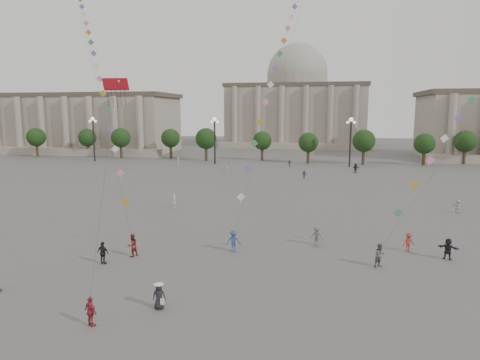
# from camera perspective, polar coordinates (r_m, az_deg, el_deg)

# --- Properties ---
(ground) EXTENTS (360.00, 360.00, 0.00)m
(ground) POSITION_cam_1_polar(r_m,az_deg,el_deg) (28.75, -8.17, -15.28)
(ground) COLOR #514E4C
(ground) RESTS_ON ground
(hall_west) EXTENTS (84.00, 26.22, 17.20)m
(hall_west) POSITION_cam_1_polar(r_m,az_deg,el_deg) (145.20, -24.74, 6.91)
(hall_west) COLOR gray
(hall_west) RESTS_ON ground
(hall_central) EXTENTS (48.30, 34.30, 35.50)m
(hall_central) POSITION_cam_1_polar(r_m,az_deg,el_deg) (154.22, 7.53, 9.89)
(hall_central) COLOR gray
(hall_central) RESTS_ON ground
(tree_row) EXTENTS (137.12, 5.12, 8.00)m
(tree_row) POSITION_cam_1_polar(r_m,az_deg,el_deg) (103.30, 5.84, 5.46)
(tree_row) COLOR #35251A
(tree_row) RESTS_ON ground
(lamp_post_far_west) EXTENTS (2.00, 0.90, 10.65)m
(lamp_post_far_west) POSITION_cam_1_polar(r_m,az_deg,el_deg) (108.97, -18.99, 6.23)
(lamp_post_far_west) COLOR #262628
(lamp_post_far_west) RESTS_ON ground
(lamp_post_mid_west) EXTENTS (2.00, 0.90, 10.65)m
(lamp_post_mid_west) POSITION_cam_1_polar(r_m,az_deg,el_deg) (97.75, -3.40, 6.44)
(lamp_post_mid_west) COLOR #262628
(lamp_post_mid_west) RESTS_ON ground
(lamp_post_mid_east) EXTENTS (2.00, 0.90, 10.65)m
(lamp_post_mid_east) POSITION_cam_1_polar(r_m,az_deg,el_deg) (95.06, 14.53, 6.09)
(lamp_post_mid_east) COLOR #262628
(lamp_post_mid_east) RESTS_ON ground
(person_crowd_0) EXTENTS (0.98, 0.79, 1.55)m
(person_crowd_0) POSITION_cam_1_polar(r_m,az_deg,el_deg) (93.62, 6.61, 2.24)
(person_crowd_0) COLOR #395480
(person_crowd_0) RESTS_ON ground
(person_crowd_3) EXTENTS (1.71, 1.12, 1.76)m
(person_crowd_3) POSITION_cam_1_polar(r_m,az_deg,el_deg) (38.74, 25.99, -8.26)
(person_crowd_3) COLOR black
(person_crowd_3) RESTS_ON ground
(person_crowd_4) EXTENTS (1.54, 1.04, 1.59)m
(person_crowd_4) POSITION_cam_1_polar(r_m,az_deg,el_deg) (85.13, -1.87, 1.63)
(person_crowd_4) COLOR silver
(person_crowd_4) RESTS_ON ground
(person_crowd_6) EXTENTS (1.18, 0.75, 1.74)m
(person_crowd_6) POSITION_cam_1_polar(r_m,az_deg,el_deg) (39.03, 10.17, -7.35)
(person_crowd_6) COLOR #5A5A5E
(person_crowd_6) RESTS_ON ground
(person_crowd_7) EXTENTS (1.49, 0.54, 1.58)m
(person_crowd_7) POSITION_cam_1_polar(r_m,az_deg,el_deg) (56.75, 27.04, -3.13)
(person_crowd_7) COLOR silver
(person_crowd_7) RESTS_ON ground
(person_crowd_8) EXTENTS (1.23, 1.00, 1.66)m
(person_crowd_8) POSITION_cam_1_polar(r_m,az_deg,el_deg) (39.49, 21.57, -7.73)
(person_crowd_8) COLOR #993229
(person_crowd_8) RESTS_ON ground
(person_crowd_9) EXTENTS (1.66, 1.55, 1.86)m
(person_crowd_9) POSITION_cam_1_polar(r_m,az_deg,el_deg) (86.70, 15.16, 1.54)
(person_crowd_9) COLOR black
(person_crowd_9) RESTS_ON ground
(person_crowd_10) EXTENTS (0.66, 0.71, 1.62)m
(person_crowd_10) POSITION_cam_1_polar(r_m,az_deg,el_deg) (98.65, -8.23, 2.57)
(person_crowd_10) COLOR silver
(person_crowd_10) RESTS_ON ground
(person_crowd_12) EXTENTS (1.26, 1.30, 1.48)m
(person_crowd_12) POSITION_cam_1_polar(r_m,az_deg,el_deg) (77.68, 8.56, 0.77)
(person_crowd_12) COLOR slate
(person_crowd_12) RESTS_ON ground
(person_crowd_13) EXTENTS (0.65, 0.72, 1.65)m
(person_crowd_13) POSITION_cam_1_polar(r_m,az_deg,el_deg) (54.04, -8.73, -2.76)
(person_crowd_13) COLOR silver
(person_crowd_13) RESTS_ON ground
(tourist_0) EXTENTS (1.08, 0.83, 1.71)m
(tourist_0) POSITION_cam_1_polar(r_m,az_deg,el_deg) (26.14, -19.28, -16.24)
(tourist_0) COLOR #9F2B35
(tourist_0) RESTS_ON ground
(tourist_1) EXTENTS (1.13, 0.66, 1.80)m
(tourist_1) POSITION_cam_1_polar(r_m,az_deg,el_deg) (35.58, -17.80, -9.23)
(tourist_1) COLOR black
(tourist_1) RESTS_ON ground
(kite_flyer_0) EXTENTS (1.08, 1.15, 1.88)m
(kite_flyer_0) POSITION_cam_1_polar(r_m,az_deg,el_deg) (36.70, -14.17, -8.44)
(kite_flyer_0) COLOR maroon
(kite_flyer_0) RESTS_ON ground
(kite_flyer_1) EXTENTS (1.33, 0.91, 1.89)m
(kite_flyer_1) POSITION_cam_1_polar(r_m,az_deg,el_deg) (36.71, -0.87, -8.14)
(kite_flyer_1) COLOR #36447B
(kite_flyer_1) RESTS_ON ground
(kite_flyer_2) EXTENTS (1.15, 1.11, 1.86)m
(kite_flyer_2) POSITION_cam_1_polar(r_m,az_deg,el_deg) (34.98, 18.18, -9.51)
(kite_flyer_2) COLOR #59595D
(kite_flyer_2) RESTS_ON ground
(hat_person) EXTENTS (0.85, 0.61, 1.69)m
(hat_person) POSITION_cam_1_polar(r_m,az_deg,el_deg) (27.15, -10.74, -14.88)
(hat_person) COLOR black
(hat_person) RESTS_ON ground
(dragon_kite) EXTENTS (3.62, 7.47, 19.54)m
(dragon_kite) POSITION_cam_1_polar(r_m,az_deg,el_deg) (38.42, -16.22, 10.97)
(dragon_kite) COLOR red
(dragon_kite) RESTS_ON ground
(kite_train_west) EXTENTS (33.64, 47.23, 72.61)m
(kite_train_west) POSITION_cam_1_polar(r_m,az_deg,el_deg) (66.98, -20.04, 19.39)
(kite_train_west) COLOR #3F3F3F
(kite_train_west) RESTS_ON ground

